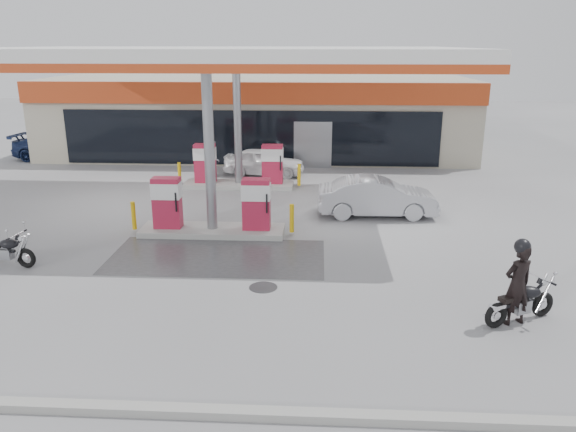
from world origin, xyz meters
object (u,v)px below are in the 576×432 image
object	(u,v)px
parked_car_left	(58,147)
biker_main	(518,285)
parked_car_right	(370,148)
sedan_white	(264,162)
pump_island_near	(212,212)
parked_motorcycle	(5,251)
pump_island_far	(239,170)
hatchback_silver	(377,197)
main_motorcycle	(522,303)
attendant	(213,159)

from	to	relation	value
parked_car_left	biker_main	bearing A→B (deg)	-128.56
parked_car_right	sedan_white	bearing A→B (deg)	125.57
pump_island_near	parked_motorcycle	xyz separation A→B (m)	(-5.02, -3.00, -0.30)
biker_main	sedan_white	bearing A→B (deg)	-86.51
pump_island_far	parked_car_right	bearing A→B (deg)	45.39
hatchback_silver	main_motorcycle	bearing A→B (deg)	-164.48
pump_island_far	biker_main	bearing A→B (deg)	-56.84
parked_motorcycle	parked_car_left	size ratio (longest dim) A/B	0.40
parked_car_left	attendant	bearing A→B (deg)	-107.12
parked_motorcycle	hatchback_silver	distance (m)	11.60
pump_island_near	sedan_white	xyz separation A→B (m)	(0.84, 8.20, -0.10)
hatchback_silver	parked_motorcycle	bearing A→B (deg)	114.98
biker_main	attendant	bearing A→B (deg)	-78.29
attendant	parked_car_right	world-z (taller)	attendant
main_motorcycle	parked_car_left	distance (m)	24.19
pump_island_near	sedan_white	bearing A→B (deg)	84.18
pump_island_far	parked_car_left	xyz separation A→B (m)	(-10.00, 5.06, -0.05)
parked_car_left	main_motorcycle	bearing A→B (deg)	-128.13
biker_main	parked_car_right	size ratio (longest dim) A/B	0.43
sedan_white	parked_car_left	world-z (taller)	parked_car_left
sedan_white	parked_car_right	distance (m)	6.35
sedan_white	attendant	distance (m)	2.31
pump_island_far	attendant	size ratio (longest dim) A/B	3.07
attendant	parked_car_left	xyz separation A→B (m)	(-8.62, 3.47, -0.17)
pump_island_near	main_motorcycle	world-z (taller)	pump_island_near
pump_island_near	hatchback_silver	size ratio (longest dim) A/B	1.26
parked_motorcycle	attendant	xyz separation A→B (m)	(3.64, 10.58, 0.42)
main_motorcycle	sedan_white	world-z (taller)	sedan_white
hatchback_silver	sedan_white	bearing A→B (deg)	35.18
parked_car_right	main_motorcycle	bearing A→B (deg)	-175.39
biker_main	attendant	distance (m)	15.85
parked_motorcycle	parked_car_left	xyz separation A→B (m)	(-4.98, 14.06, 0.25)
pump_island_near	hatchback_silver	xyz separation A→B (m)	(5.34, 2.20, -0.04)
parked_car_left	pump_island_near	bearing A→B (deg)	-133.03
pump_island_near	parked_car_right	xyz separation A→B (m)	(5.92, 12.00, -0.13)
attendant	pump_island_far	bearing A→B (deg)	-140.71
parked_motorcycle	attendant	bearing A→B (deg)	79.25
pump_island_near	attendant	size ratio (longest dim) A/B	3.07
pump_island_near	hatchback_silver	bearing A→B (deg)	22.41
pump_island_far	parked_motorcycle	distance (m)	10.31
parked_motorcycle	parked_car_left	distance (m)	14.91
main_motorcycle	hatchback_silver	world-z (taller)	hatchback_silver
sedan_white	parked_car_right	bearing A→B (deg)	-47.39
sedan_white	hatchback_silver	distance (m)	7.50
biker_main	sedan_white	distance (m)	15.27
pump_island_far	hatchback_silver	world-z (taller)	pump_island_far
sedan_white	parked_car_left	size ratio (longest dim) A/B	0.79
hatchback_silver	pump_island_near	bearing A→B (deg)	110.73
pump_island_near	main_motorcycle	size ratio (longest dim) A/B	2.95
sedan_white	pump_island_far	bearing A→B (deg)	165.01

